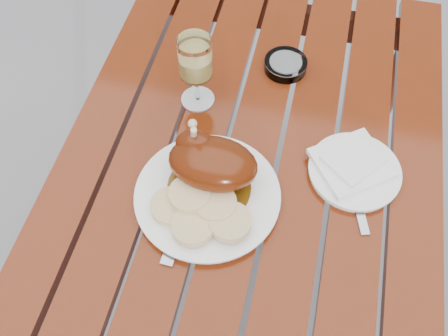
% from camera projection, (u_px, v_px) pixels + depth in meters
% --- Properties ---
extents(ground, '(60.00, 60.00, 0.00)m').
position_uv_depth(ground, '(240.00, 281.00, 1.69)').
color(ground, slate).
rests_on(ground, ground).
extents(table, '(0.80, 1.20, 0.75)m').
position_uv_depth(table, '(244.00, 234.00, 1.37)').
color(table, maroon).
rests_on(table, ground).
extents(dinner_plate, '(0.38, 0.38, 0.02)m').
position_uv_depth(dinner_plate, '(208.00, 196.00, 1.00)').
color(dinner_plate, white).
rests_on(dinner_plate, table).
extents(roast_duck, '(0.18, 0.17, 0.13)m').
position_uv_depth(roast_duck, '(210.00, 162.00, 0.97)').
color(roast_duck, '#58350A').
rests_on(roast_duck, dinner_plate).
extents(bread_dumplings, '(0.20, 0.14, 0.03)m').
position_uv_depth(bread_dumplings, '(200.00, 210.00, 0.95)').
color(bread_dumplings, '#E5C18B').
rests_on(bread_dumplings, dinner_plate).
extents(wine_glass, '(0.10, 0.10, 0.18)m').
position_uv_depth(wine_glass, '(196.00, 72.00, 1.07)').
color(wine_glass, '#DDC764').
rests_on(wine_glass, table).
extents(side_plate, '(0.22, 0.22, 0.02)m').
position_uv_depth(side_plate, '(354.00, 172.00, 1.03)').
color(side_plate, white).
rests_on(side_plate, table).
extents(napkin, '(0.19, 0.19, 0.01)m').
position_uv_depth(napkin, '(351.00, 163.00, 1.03)').
color(napkin, white).
rests_on(napkin, side_plate).
extents(ashtray, '(0.12, 0.12, 0.03)m').
position_uv_depth(ashtray, '(285.00, 65.00, 1.19)').
color(ashtray, '#B2B7BC').
rests_on(ashtray, table).
extents(fork, '(0.03, 0.20, 0.01)m').
position_uv_depth(fork, '(183.00, 219.00, 0.98)').
color(fork, gray).
rests_on(fork, table).
extents(knife, '(0.07, 0.18, 0.01)m').
position_uv_depth(knife, '(355.00, 195.00, 1.01)').
color(knife, gray).
rests_on(knife, table).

